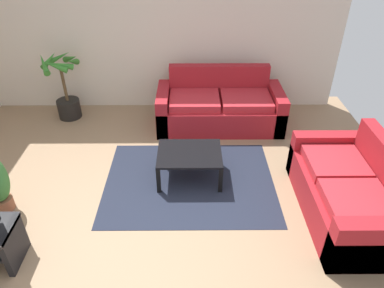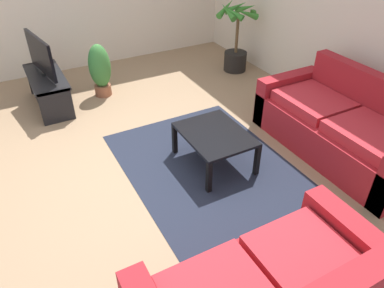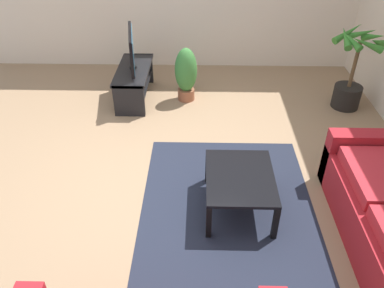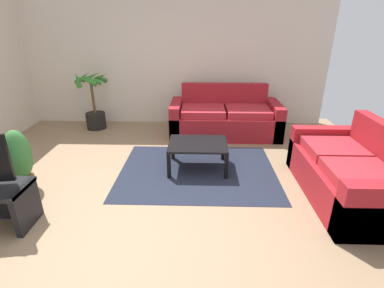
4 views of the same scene
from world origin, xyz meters
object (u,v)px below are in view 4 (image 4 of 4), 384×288
object	(u,v)px
couch_main	(225,119)
coffee_table	(198,146)
couch_loveseat	(350,174)
potted_plant_small	(19,158)
potted_palm	(94,105)

from	to	relation	value
couch_main	coffee_table	size ratio (longest dim) A/B	2.42
couch_loveseat	potted_plant_small	size ratio (longest dim) A/B	2.19
coffee_table	potted_plant_small	xyz separation A→B (m)	(-2.22, -0.59, 0.06)
coffee_table	potted_plant_small	world-z (taller)	potted_plant_small
couch_main	couch_loveseat	distance (m)	2.46
couch_loveseat	coffee_table	distance (m)	1.94
couch_main	potted_palm	bearing A→B (deg)	174.12
couch_main	potted_palm	world-z (taller)	potted_palm
potted_plant_small	potted_palm	bearing A→B (deg)	85.80
couch_loveseat	potted_palm	bearing A→B (deg)	148.85
couch_loveseat	potted_plant_small	distance (m)	4.03
potted_plant_small	couch_loveseat	bearing A→B (deg)	-1.32
couch_loveseat	coffee_table	xyz separation A→B (m)	(-1.81, 0.68, 0.04)
coffee_table	potted_palm	size ratio (longest dim) A/B	0.73
coffee_table	potted_plant_small	size ratio (longest dim) A/B	1.06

